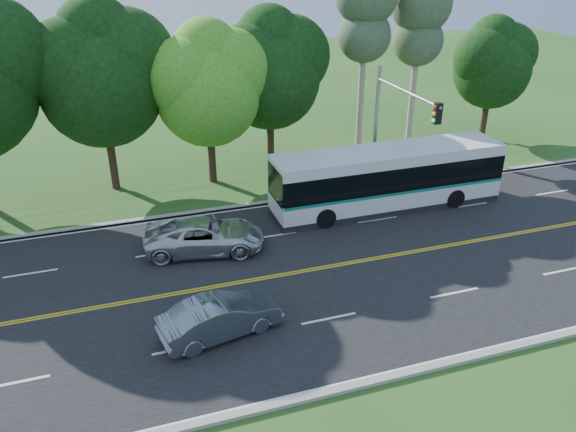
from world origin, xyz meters
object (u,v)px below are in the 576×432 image
object	(u,v)px
traffic_signal	(393,119)
suv	(205,236)
transit_bus	(387,179)
sedan	(220,317)

from	to	relation	value
traffic_signal	suv	size ratio (longest dim) A/B	1.29
traffic_signal	suv	distance (m)	11.38
traffic_signal	transit_bus	bearing A→B (deg)	-123.07
traffic_signal	transit_bus	size ratio (longest dim) A/B	0.57
traffic_signal	suv	xyz separation A→B (m)	(-10.45, -2.26, -3.90)
traffic_signal	sedan	xyz separation A→B (m)	(-11.05, -8.51, -3.92)
traffic_signal	suv	world-z (taller)	traffic_signal
sedan	traffic_signal	bearing A→B (deg)	-64.34
traffic_signal	transit_bus	distance (m)	3.14
transit_bus	suv	xyz separation A→B (m)	(-10.04, -1.63, -0.85)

